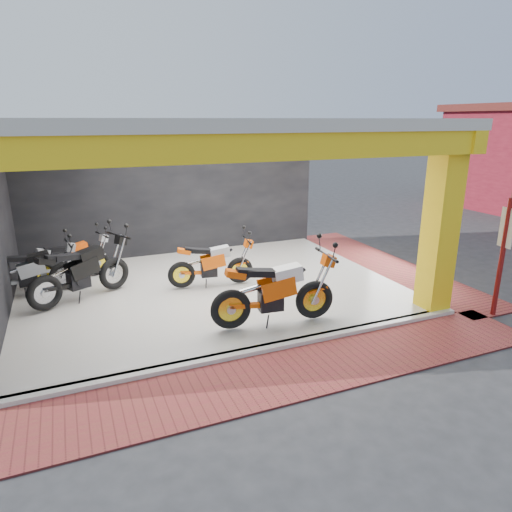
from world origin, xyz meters
The scene contains 16 objects.
ground centered at (0.00, 0.00, 0.00)m, with size 80.00×80.00×0.00m, color #2D2D30.
showroom_floor centered at (0.00, 2.00, 0.05)m, with size 8.00×6.00×0.10m, color white.
showroom_ceiling centered at (0.00, 2.00, 3.60)m, with size 8.40×6.40×0.20m, color beige.
back_wall centered at (0.00, 5.10, 1.75)m, with size 8.20×0.20×3.50m, color black.
corner_column centered at (3.75, -0.75, 1.75)m, with size 0.50×0.50×3.50m, color yellow.
header_beam_front centered at (0.00, -1.00, 3.30)m, with size 8.40×0.30×0.40m, color yellow.
header_beam_right centered at (4.00, 2.00, 3.30)m, with size 0.30×6.40×0.40m, color yellow.
floor_kerb centered at (0.00, -1.02, 0.05)m, with size 8.00×0.20×0.10m, color white.
paver_front centered at (0.00, -1.80, 0.01)m, with size 9.00×1.40×0.03m, color maroon.
paver_right centered at (4.80, 2.00, 0.01)m, with size 1.40×7.00×0.03m, color maroon.
signpost centered at (4.69, -1.42, 1.27)m, with size 0.09×0.32×2.32m.
moto_hero centered at (1.26, -0.39, 0.85)m, with size 2.44×0.90×1.49m, color #D94D09, non-canonical shape.
moto_row_a centered at (0.67, 1.94, 0.71)m, with size 2.01×0.74×1.23m, color #F1570A, non-canonical shape.
moto_row_b centered at (-1.98, 2.63, 0.82)m, with size 2.35×0.87×1.44m, color black, non-canonical shape.
moto_row_c centered at (-2.23, 3.81, 0.69)m, with size 1.92×0.71×1.17m, color #A2A5A9, non-canonical shape.
moto_row_d centered at (-2.99, 3.07, 0.72)m, with size 2.03×0.75×1.24m, color #979A9E, non-canonical shape.
Camera 1 is at (-2.77, -7.19, 3.68)m, focal length 32.00 mm.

